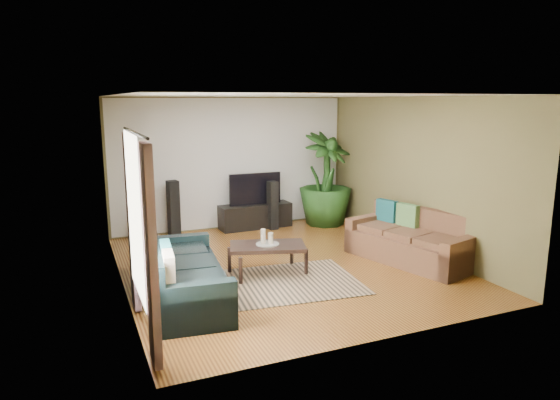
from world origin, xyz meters
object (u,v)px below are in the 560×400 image
television (255,189)px  pedestal (145,231)px  tv_stand (255,216)px  vase (144,214)px  coffee_table (268,259)px  sofa_right (410,236)px  speaker_left (174,209)px  speaker_right (273,205)px  potted_plant (325,179)px  sofa_left (184,268)px  side_table (148,255)px

television → pedestal: television is taller
tv_stand → vase: 2.28m
coffee_table → pedestal: bearing=135.4°
sofa_right → tv_stand: (-1.59, 3.08, -0.17)m
speaker_left → tv_stand: bearing=-9.3°
television → vase: 2.29m
sofa_right → pedestal: bearing=-144.3°
television → speaker_right: size_ratio=1.10×
sofa_right → speaker_left: speaker_left is taller
tv_stand → pedestal: size_ratio=4.44×
sofa_right → potted_plant: (-0.10, 2.79, 0.56)m
tv_stand → sofa_left: bearing=-126.2°
sofa_left → side_table: sofa_left is taller
coffee_table → pedestal: coffee_table is taller
sofa_left → television: bearing=-28.1°
tv_stand → pedestal: (-2.26, -0.01, -0.08)m
coffee_table → potted_plant: (2.29, 2.44, 0.75)m
sofa_left → sofa_right: 3.79m
potted_plant → speaker_right: bearing=177.5°
tv_stand → television: television is taller
speaker_right → vase: (-2.56, 0.23, -0.01)m
sofa_right → vase: (-3.85, 3.07, 0.07)m
speaker_right → potted_plant: potted_plant is taller
sofa_right → television: (-1.59, 3.08, 0.41)m
speaker_left → potted_plant: bearing=-14.6°
sofa_right → speaker_left: (-3.29, 3.08, 0.13)m
potted_plant → pedestal: potted_plant is taller
sofa_right → speaker_right: 3.12m
side_table → speaker_right: bearing=30.7°
speaker_left → speaker_right: size_ratio=1.10×
vase → side_table: vase is taller
television → pedestal: (-2.26, -0.01, -0.66)m
side_table → tv_stand: bearing=37.3°
coffee_table → speaker_left: size_ratio=1.03×
potted_plant → sofa_right: bearing=-87.9°
coffee_table → pedestal: (-1.46, 2.72, -0.06)m
pedestal → side_table: bearing=-96.6°
speaker_right → sofa_left: bearing=-135.5°
coffee_table → television: (0.80, 2.73, 0.60)m
speaker_left → sofa_right: bearing=-52.5°
vase → side_table: 1.90m
sofa_left → side_table: 1.37m
coffee_table → pedestal: size_ratio=3.34×
speaker_left → speaker_right: 2.01m
speaker_left → potted_plant: 3.23m
tv_stand → television: 0.58m
potted_plant → tv_stand: bearing=168.8°
pedestal → vase: 0.33m
coffee_table → side_table: (-1.68, 0.84, 0.02)m
sofa_left → coffee_table: bearing=-64.6°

